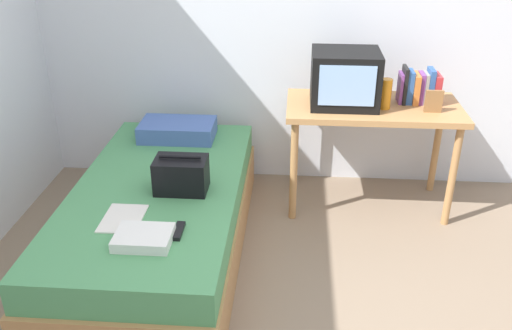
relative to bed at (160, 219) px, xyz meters
The scene contains 12 objects.
wall_back 1.79m from the bed, 52.77° to the left, with size 5.20×0.10×2.60m, color silver.
bed is the anchor object (origin of this frame).
desk 1.56m from the bed, 27.76° to the left, with size 1.16×0.60×0.76m.
tv 1.50m from the bed, 31.63° to the left, with size 0.44×0.39×0.36m.
water_bottle 1.65m from the bed, 24.61° to the left, with size 0.07×0.07×0.20m, color orange.
book_row 1.91m from the bed, 25.31° to the left, with size 0.27×0.17×0.24m.
picture_frame 1.89m from the bed, 19.21° to the left, with size 0.11×0.02×0.15m, color olive.
pillow 0.77m from the bed, 91.43° to the left, with size 0.52×0.32×0.12m, color #4766AD.
handbag 0.38m from the bed, 17.12° to the right, with size 0.30×0.20×0.22m.
magazine 0.47m from the bed, 102.99° to the right, with size 0.21×0.29×0.01m, color white.
remote_dark 0.60m from the bed, 64.93° to the right, with size 0.04×0.16×0.02m, color black.
folded_towel 0.66m from the bed, 82.47° to the right, with size 0.28×0.22×0.06m, color white.
Camera 1 is at (-0.07, -1.97, 2.02)m, focal length 38.57 mm.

